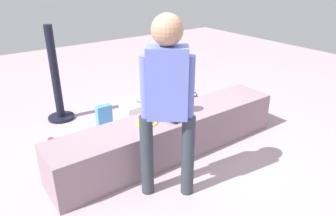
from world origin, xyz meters
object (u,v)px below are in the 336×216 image
at_px(child_seated, 169,98).
at_px(water_bottle_far_side, 176,109).
at_px(water_bottle_near_gift, 58,156).
at_px(party_cup_red, 51,142).
at_px(cake_plate, 147,121).
at_px(handbag_black_leather, 191,105).
at_px(gift_bag, 104,116).
at_px(cake_box_white, 131,109).
at_px(adult_standing, 167,95).

xyz_separation_m(child_seated, water_bottle_far_side, (0.67, 0.74, -0.58)).
relative_size(water_bottle_near_gift, party_cup_red, 2.25).
bearing_deg(cake_plate, handbag_black_leather, 30.17).
relative_size(cake_plate, gift_bag, 0.62).
bearing_deg(cake_box_white, cake_plate, -112.18).
bearing_deg(cake_plate, adult_standing, -103.79).
xyz_separation_m(adult_standing, handbag_black_leather, (1.36, 1.27, -0.89)).
relative_size(child_seated, adult_standing, 0.29).
relative_size(water_bottle_near_gift, cake_box_white, 0.86).
distance_m(child_seated, handbag_black_leather, 1.31).
height_order(adult_standing, handbag_black_leather, adult_standing).
xyz_separation_m(gift_bag, water_bottle_near_gift, (-0.79, -0.51, -0.06)).
distance_m(child_seated, cake_box_white, 1.39).
relative_size(gift_bag, handbag_black_leather, 1.12).
relative_size(child_seated, water_bottle_near_gift, 2.06).
relative_size(child_seated, handbag_black_leather, 1.51).
height_order(cake_plate, handbag_black_leather, cake_plate).
xyz_separation_m(child_seated, cake_box_white, (0.21, 1.23, -0.63)).
distance_m(adult_standing, cake_plate, 0.77).
bearing_deg(party_cup_red, water_bottle_far_side, -7.23).
distance_m(cake_plate, cake_box_white, 1.39).
bearing_deg(gift_bag, water_bottle_near_gift, -147.23).
xyz_separation_m(cake_box_white, handbag_black_leather, (0.73, -0.51, 0.05)).
distance_m(adult_standing, cake_box_white, 2.11).
bearing_deg(child_seated, gift_bag, 107.53).
xyz_separation_m(adult_standing, cake_plate, (0.14, 0.55, -0.51)).
bearing_deg(adult_standing, child_seated, 52.26).
height_order(cake_plate, water_bottle_far_side, cake_plate).
bearing_deg(handbag_black_leather, child_seated, -142.57).
xyz_separation_m(child_seated, handbag_black_leather, (0.94, 0.72, -0.57)).
xyz_separation_m(cake_plate, cake_box_white, (0.50, 1.22, -0.43)).
distance_m(adult_standing, gift_bag, 1.79).
bearing_deg(adult_standing, water_bottle_far_side, 49.66).
relative_size(child_seated, gift_bag, 1.34).
xyz_separation_m(water_bottle_near_gift, party_cup_red, (0.06, 0.44, -0.06)).
relative_size(child_seated, water_bottle_far_side, 2.04).
height_order(adult_standing, cake_plate, adult_standing).
distance_m(gift_bag, party_cup_red, 0.75).
distance_m(adult_standing, water_bottle_far_side, 1.91).
distance_m(cake_plate, handbag_black_leather, 1.47).
xyz_separation_m(party_cup_red, cake_box_white, (1.27, 0.27, 0.01)).
bearing_deg(cake_plate, water_bottle_near_gift, 148.34).
bearing_deg(water_bottle_far_side, cake_plate, -142.56).
bearing_deg(adult_standing, cake_plate, 76.21).
height_order(party_cup_red, handbag_black_leather, handbag_black_leather).
bearing_deg(party_cup_red, cake_plate, -51.11).
bearing_deg(handbag_black_leather, gift_bag, 166.39).
bearing_deg(water_bottle_near_gift, gift_bag, 32.77).
bearing_deg(cake_box_white, gift_bag, -158.75).
height_order(water_bottle_far_side, cake_box_white, water_bottle_far_side).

